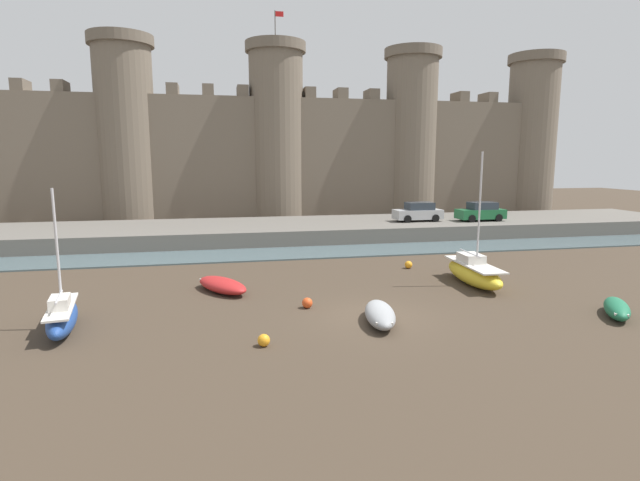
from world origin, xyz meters
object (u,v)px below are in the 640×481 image
(rowboat_foreground_centre, at_px, (617,308))
(mooring_buoy_off_centre, at_px, (467,262))
(sailboat_near_channel_left, at_px, (62,316))
(mooring_buoy_near_channel, at_px, (307,303))
(rowboat_midflat_left, at_px, (222,285))
(mooring_buoy_near_shore, at_px, (264,340))
(car_quay_centre_west, at_px, (481,212))
(car_quay_east, at_px, (418,212))
(mooring_buoy_mid_mud, at_px, (409,265))
(rowboat_foreground_right, at_px, (380,314))
(sailboat_midflat_right, at_px, (474,272))

(rowboat_foreground_centre, height_order, mooring_buoy_off_centre, rowboat_foreground_centre)
(sailboat_near_channel_left, xyz_separation_m, mooring_buoy_near_channel, (9.74, 1.05, -0.37))
(rowboat_midflat_left, distance_m, mooring_buoy_off_centre, 15.26)
(rowboat_midflat_left, bearing_deg, rowboat_foreground_centre, -24.52)
(mooring_buoy_near_shore, bearing_deg, car_quay_centre_west, 46.97)
(sailboat_near_channel_left, relative_size, mooring_buoy_near_channel, 11.60)
(mooring_buoy_off_centre, bearing_deg, car_quay_east, 81.36)
(mooring_buoy_mid_mud, distance_m, mooring_buoy_near_channel, 10.05)
(mooring_buoy_near_channel, height_order, car_quay_east, car_quay_east)
(rowboat_foreground_right, xyz_separation_m, rowboat_foreground_centre, (10.01, -1.19, -0.03))
(sailboat_midflat_right, bearing_deg, sailboat_near_channel_left, -169.74)
(rowboat_foreground_right, height_order, mooring_buoy_off_centre, rowboat_foreground_right)
(mooring_buoy_mid_mud, relative_size, car_quay_centre_west, 0.11)
(mooring_buoy_off_centre, distance_m, car_quay_east, 12.61)
(sailboat_midflat_right, relative_size, mooring_buoy_off_centre, 15.76)
(sailboat_midflat_right, bearing_deg, mooring_buoy_near_shore, -150.50)
(rowboat_midflat_left, height_order, car_quay_east, car_quay_east)
(sailboat_midflat_right, distance_m, rowboat_foreground_centre, 6.99)
(rowboat_foreground_right, bearing_deg, sailboat_midflat_right, 36.37)
(sailboat_near_channel_left, height_order, sailboat_midflat_right, sailboat_midflat_right)
(sailboat_midflat_right, distance_m, mooring_buoy_off_centre, 4.72)
(rowboat_midflat_left, height_order, sailboat_midflat_right, sailboat_midflat_right)
(mooring_buoy_near_channel, bearing_deg, mooring_buoy_off_centre, 30.70)
(rowboat_foreground_right, relative_size, mooring_buoy_near_channel, 7.35)
(car_quay_east, bearing_deg, mooring_buoy_mid_mud, -114.90)
(sailboat_midflat_right, bearing_deg, rowboat_foreground_centre, -63.12)
(sailboat_near_channel_left, height_order, rowboat_foreground_right, sailboat_near_channel_left)
(car_quay_east, bearing_deg, rowboat_foreground_right, -116.18)
(mooring_buoy_near_shore, xyz_separation_m, car_quay_centre_west, (20.90, 22.39, 1.79))
(sailboat_near_channel_left, height_order, mooring_buoy_off_centre, sailboat_near_channel_left)
(car_quay_centre_west, bearing_deg, rowboat_foreground_centre, -105.42)
(rowboat_midflat_left, xyz_separation_m, rowboat_foreground_right, (6.15, -6.18, 0.03))
(mooring_buoy_near_shore, bearing_deg, mooring_buoy_off_centre, 38.69)
(rowboat_midflat_left, distance_m, rowboat_foreground_centre, 17.77)
(rowboat_foreground_centre, relative_size, mooring_buoy_near_channel, 6.14)
(mooring_buoy_near_channel, bearing_deg, mooring_buoy_mid_mud, 42.19)
(mooring_buoy_mid_mud, bearing_deg, rowboat_foreground_centre, -64.42)
(mooring_buoy_off_centre, relative_size, mooring_buoy_near_shore, 0.99)
(mooring_buoy_near_shore, bearing_deg, rowboat_foreground_centre, 1.43)
(car_quay_centre_west, bearing_deg, mooring_buoy_off_centre, -122.42)
(mooring_buoy_off_centre, relative_size, car_quay_east, 0.11)
(rowboat_foreground_right, bearing_deg, mooring_buoy_off_centre, 46.75)
(sailboat_midflat_right, bearing_deg, rowboat_foreground_right, -143.63)
(mooring_buoy_near_channel, xyz_separation_m, mooring_buoy_off_centre, (11.28, 6.69, -0.02))
(mooring_buoy_mid_mud, relative_size, mooring_buoy_near_shore, 1.03)
(rowboat_foreground_right, height_order, car_quay_east, car_quay_east)
(sailboat_near_channel_left, xyz_separation_m, car_quay_east, (22.89, 20.09, 1.41))
(mooring_buoy_mid_mud, xyz_separation_m, car_quay_east, (5.71, 12.29, 1.79))
(rowboat_midflat_left, bearing_deg, mooring_buoy_near_shore, -80.20)
(sailboat_midflat_right, xyz_separation_m, rowboat_foreground_right, (-6.85, -5.05, -0.26))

